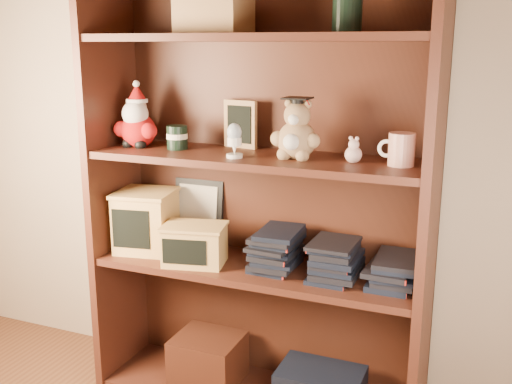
% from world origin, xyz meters
% --- Properties ---
extents(bookcase, '(1.20, 0.35, 1.60)m').
position_xyz_m(bookcase, '(0.16, 1.36, 0.78)').
color(bookcase, '#472014').
rests_on(bookcase, ground).
extents(shelf_lower, '(1.14, 0.33, 0.02)m').
position_xyz_m(shelf_lower, '(0.16, 1.30, 0.54)').
color(shelf_lower, '#472014').
rests_on(shelf_lower, ground).
extents(shelf_upper, '(1.14, 0.33, 0.02)m').
position_xyz_m(shelf_upper, '(0.16, 1.30, 0.94)').
color(shelf_upper, '#472014').
rests_on(shelf_upper, ground).
extents(santa_plush, '(0.18, 0.13, 0.25)m').
position_xyz_m(santa_plush, '(-0.31, 1.30, 1.04)').
color(santa_plush, '#A50F0F').
rests_on(santa_plush, shelf_upper).
extents(teachers_tin, '(0.08, 0.08, 0.08)m').
position_xyz_m(teachers_tin, '(-0.15, 1.30, 0.99)').
color(teachers_tin, black).
rests_on(teachers_tin, shelf_upper).
extents(chalkboard_plaque, '(0.13, 0.08, 0.17)m').
position_xyz_m(chalkboard_plaque, '(0.05, 1.42, 1.03)').
color(chalkboard_plaque, '#9E7547').
rests_on(chalkboard_plaque, shelf_upper).
extents(egg_cup, '(0.05, 0.05, 0.12)m').
position_xyz_m(egg_cup, '(0.11, 1.23, 1.01)').
color(egg_cup, white).
rests_on(egg_cup, shelf_upper).
extents(grad_teddy_bear, '(0.17, 0.15, 0.21)m').
position_xyz_m(grad_teddy_bear, '(0.30, 1.30, 1.03)').
color(grad_teddy_bear, '#A48056').
rests_on(grad_teddy_bear, shelf_upper).
extents(pink_figurine, '(0.06, 0.06, 0.09)m').
position_xyz_m(pink_figurine, '(0.49, 1.30, 0.98)').
color(pink_figurine, beige).
rests_on(pink_figurine, shelf_upper).
extents(teacher_mug, '(0.12, 0.08, 0.10)m').
position_xyz_m(teacher_mug, '(0.64, 1.30, 1.00)').
color(teacher_mug, silver).
rests_on(teacher_mug, shelf_upper).
extents(certificate_frame, '(0.21, 0.05, 0.26)m').
position_xyz_m(certificate_frame, '(-0.14, 1.44, 0.68)').
color(certificate_frame, black).
rests_on(certificate_frame, shelf_lower).
extents(treats_box, '(0.25, 0.25, 0.23)m').
position_xyz_m(treats_box, '(-0.29, 1.30, 0.67)').
color(treats_box, '#DBA95A').
rests_on(treats_box, shelf_lower).
extents(pencils_box, '(0.25, 0.20, 0.14)m').
position_xyz_m(pencils_box, '(-0.05, 1.24, 0.62)').
color(pencils_box, '#DBA95A').
rests_on(pencils_box, shelf_lower).
extents(book_stack_left, '(0.14, 0.20, 0.14)m').
position_xyz_m(book_stack_left, '(0.24, 1.30, 0.62)').
color(book_stack_left, black).
rests_on(book_stack_left, shelf_lower).
extents(book_stack_mid, '(0.14, 0.20, 0.13)m').
position_xyz_m(book_stack_mid, '(0.45, 1.30, 0.61)').
color(book_stack_mid, black).
rests_on(book_stack_mid, shelf_lower).
extents(book_stack_right, '(0.14, 0.20, 0.10)m').
position_xyz_m(book_stack_right, '(0.64, 1.30, 0.60)').
color(book_stack_right, black).
rests_on(book_stack_right, shelf_lower).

